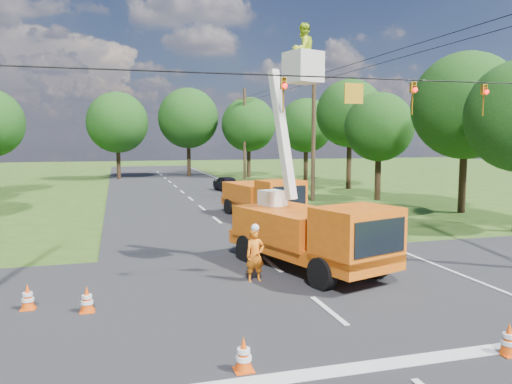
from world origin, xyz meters
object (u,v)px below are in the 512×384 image
object	(u,v)px
bucket_truck	(311,220)
tree_right_e	(306,125)
distant_car	(228,184)
traffic_cone_2	(300,233)
traffic_cone_4	(87,300)
pole_right_far	(245,133)
tree_far_c	(249,124)
second_truck	(263,197)
traffic_cone_8	(348,238)
ground_worker	(255,255)
pole_right_mid	(314,130)
traffic_cone_0	(244,355)
tree_right_c	(379,127)
tree_far_b	(188,118)
traffic_cone_3	(279,228)
tree_right_b	(466,106)
traffic_cone_5	(28,297)
tree_right_d	(350,114)
traffic_cone_7	(278,210)
tree_far_a	(117,123)
traffic_cone_1	(509,339)

from	to	relation	value
bucket_truck	tree_right_e	bearing A→B (deg)	50.78
distant_car	traffic_cone_2	xyz separation A→B (m)	(-1.40, -21.00, -0.29)
traffic_cone_4	pole_right_far	xyz separation A→B (m)	(14.59, 40.37, 4.75)
tree_far_c	distant_car	bearing A→B (deg)	-111.46
second_truck	traffic_cone_8	bearing A→B (deg)	-92.21
ground_worker	pole_right_mid	xyz separation A→B (m)	(9.62, 18.84, 4.25)
pole_right_mid	ground_worker	bearing A→B (deg)	-117.05
ground_worker	traffic_cone_2	size ratio (longest dim) A/B	2.42
traffic_cone_0	traffic_cone_8	distance (m)	12.12
tree_right_c	tree_far_b	xyz separation A→B (m)	(-10.20, 26.00, 1.50)
traffic_cone_3	traffic_cone_4	bearing A→B (deg)	-133.85
pole_right_mid	second_truck	bearing A→B (deg)	-130.22
traffic_cone_3	tree_far_c	xyz separation A→B (m)	(7.55, 34.01, 5.70)
second_truck	tree_right_b	size ratio (longest dim) A/B	0.67
traffic_cone_5	tree_right_d	world-z (taller)	tree_right_d
pole_right_far	tree_far_b	distance (m)	7.63
traffic_cone_7	tree_right_c	size ratio (longest dim) A/B	0.09
distant_car	tree_right_c	bearing A→B (deg)	-54.71
tree_right_e	tree_far_c	xyz separation A→B (m)	(-4.30, 7.00, 0.25)
pole_right_mid	tree_far_b	world-z (taller)	tree_far_b
distant_car	traffic_cone_4	world-z (taller)	distant_car
tree_right_e	second_truck	bearing A→B (deg)	-116.92
tree_right_b	tree_right_e	bearing A→B (deg)	92.99
pole_right_mid	pole_right_far	world-z (taller)	same
traffic_cone_0	tree_right_d	world-z (taller)	tree_right_d
traffic_cone_4	tree_far_a	size ratio (longest dim) A/B	0.07
traffic_cone_1	pole_right_far	xyz separation A→B (m)	(5.96, 45.45, 4.75)
tree_right_c	traffic_cone_3	bearing A→B (deg)	-135.63
distant_car	tree_far_b	world-z (taller)	tree_far_b
pole_right_far	traffic_cone_4	bearing A→B (deg)	-109.86
traffic_cone_8	tree_right_d	size ratio (longest dim) A/B	0.07
traffic_cone_5	traffic_cone_3	bearing A→B (deg)	38.97
pole_right_mid	tree_far_c	distance (m)	22.04
tree_right_b	tree_right_e	distance (m)	23.04
second_truck	tree_right_d	world-z (taller)	tree_right_d
traffic_cone_0	tree_far_c	world-z (taller)	tree_far_c
second_truck	traffic_cone_2	world-z (taller)	second_truck
bucket_truck	tree_far_b	xyz separation A→B (m)	(1.93, 43.05, 5.04)
traffic_cone_4	pole_right_mid	world-z (taller)	pole_right_mid
distant_car	tree_right_d	size ratio (longest dim) A/B	0.39
bucket_truck	tree_far_c	bearing A→B (deg)	59.96
traffic_cone_0	traffic_cone_2	bearing A→B (deg)	64.37
second_truck	distant_car	distance (m)	14.62
traffic_cone_8	traffic_cone_3	bearing A→B (deg)	127.19
traffic_cone_5	tree_far_c	xyz separation A→B (m)	(17.10, 41.73, 5.70)
traffic_cone_4	pole_right_far	distance (m)	43.18
distant_car	traffic_cone_2	world-z (taller)	distant_car
traffic_cone_2	pole_right_mid	world-z (taller)	pole_right_mid
bucket_truck	ground_worker	distance (m)	2.50
traffic_cone_4	traffic_cone_8	xyz separation A→B (m)	(10.16, 5.55, 0.00)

